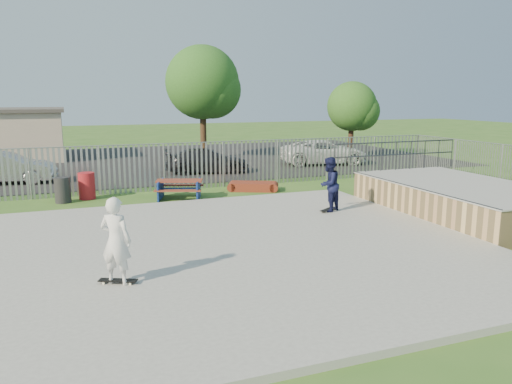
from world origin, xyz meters
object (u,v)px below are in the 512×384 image
object	(u,v)px
trash_bin_red	(87,186)
car_dark	(207,161)
car_silver	(5,168)
funbox	(253,186)
skater_white	(116,241)
tree_right	(352,107)
tree_mid	(202,83)
skater_navy	(329,184)
car_white	(324,152)
picnic_table	(180,189)
trash_bin_grey	(63,190)

from	to	relation	value
trash_bin_red	car_dark	world-z (taller)	car_dark
car_silver	car_dark	distance (m)	9.50
funbox	skater_white	world-z (taller)	skater_white
tree_right	tree_mid	bearing A→B (deg)	163.26
tree_right	skater_white	world-z (taller)	tree_right
skater_navy	skater_white	size ratio (longest dim) A/B	1.00
car_white	skater_navy	world-z (taller)	skater_navy
funbox	tree_right	distance (m)	13.60
skater_navy	car_dark	bearing A→B (deg)	-115.29
picnic_table	tree_mid	xyz separation A→B (m)	(4.17, 11.98, 4.39)
tree_right	picnic_table	bearing A→B (deg)	-145.28
car_dark	tree_mid	size ratio (longest dim) A/B	0.61
car_white	car_dark	bearing A→B (deg)	107.53
car_silver	car_dark	bearing A→B (deg)	-82.81
picnic_table	trash_bin_grey	distance (m)	4.35
tree_mid	tree_right	size ratio (longest dim) A/B	1.45
funbox	tree_mid	bearing A→B (deg)	110.39
car_dark	tree_mid	bearing A→B (deg)	-1.99
picnic_table	skater_navy	distance (m)	6.13
car_white	skater_navy	size ratio (longest dim) A/B	2.78
funbox	trash_bin_grey	size ratio (longest dim) A/B	2.05
skater_navy	skater_white	world-z (taller)	same
car_white	tree_right	size ratio (longest dim) A/B	1.04
picnic_table	tree_mid	world-z (taller)	tree_mid
skater_navy	picnic_table	bearing A→B (deg)	-80.30
skater_white	car_dark	bearing A→B (deg)	-76.91
tree_mid	skater_white	size ratio (longest dim) A/B	3.87
funbox	tree_right	xyz separation A→B (m)	(10.03, 8.64, 3.11)
trash_bin_red	trash_bin_grey	xyz separation A→B (m)	(-0.88, -0.40, -0.04)
car_white	tree_right	bearing A→B (deg)	-42.20
skater_navy	skater_white	xyz separation A→B (m)	(-7.28, -4.27, 0.00)
picnic_table	trash_bin_red	distance (m)	3.61
car_silver	tree_right	bearing A→B (deg)	-73.41
trash_bin_red	car_silver	xyz separation A→B (m)	(-3.34, 4.92, 0.22)
car_dark	car_silver	bearing A→B (deg)	100.54
car_white	tree_mid	world-z (taller)	tree_mid
trash_bin_red	skater_white	xyz separation A→B (m)	(0.18, -10.05, 0.55)
trash_bin_red	car_dark	xyz separation A→B (m)	(6.16, 4.81, 0.13)
car_white	picnic_table	bearing A→B (deg)	135.55
trash_bin_grey	skater_white	world-z (taller)	skater_white
trash_bin_grey	tree_right	distance (m)	19.68
car_silver	tree_mid	xyz separation A→B (m)	(10.89, 5.81, 4.04)
trash_bin_grey	skater_navy	xyz separation A→B (m)	(8.34, -5.38, 0.58)
picnic_table	trash_bin_red	xyz separation A→B (m)	(-3.38, 1.25, 0.14)
skater_navy	funbox	bearing A→B (deg)	-113.57
trash_bin_grey	skater_navy	bearing A→B (deg)	-32.80
car_dark	car_white	world-z (taller)	car_white
car_white	tree_mid	size ratio (longest dim) A/B	0.72
funbox	skater_white	distance (m)	11.45
funbox	car_silver	world-z (taller)	car_silver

